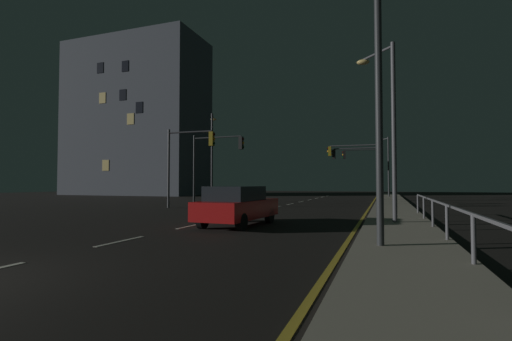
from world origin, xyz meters
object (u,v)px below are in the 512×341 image
(traffic_light_near_left, at_px, (357,159))
(traffic_light_near_right, at_px, (364,162))
(street_lamp_corner, at_px, (212,150))
(street_lamp_mid_block, at_px, (387,114))
(building_distant, at_px, (137,119))
(street_lamp_across_street, at_px, (386,160))
(car, at_px, (238,205))
(traffic_light_far_center, at_px, (357,161))
(traffic_light_overhead_east, at_px, (215,155))
(street_lamp_median, at_px, (386,70))
(traffic_light_far_left, at_px, (188,152))

(traffic_light_near_left, xyz_separation_m, traffic_light_near_right, (0.35, 5.92, -0.01))
(street_lamp_corner, relative_size, street_lamp_mid_block, 1.10)
(traffic_light_near_left, distance_m, street_lamp_mid_block, 21.19)
(building_distant, bearing_deg, street_lamp_across_street, 1.62)
(building_distant, bearing_deg, car, -46.86)
(traffic_light_far_center, relative_size, traffic_light_near_right, 0.94)
(traffic_light_far_center, bearing_deg, traffic_light_overhead_east, -129.68)
(street_lamp_across_street, bearing_deg, traffic_light_overhead_east, -121.77)
(car, relative_size, street_lamp_mid_block, 0.62)
(street_lamp_corner, bearing_deg, traffic_light_overhead_east, -60.84)
(traffic_light_near_left, relative_size, building_distant, 0.25)
(street_lamp_mid_block, bearing_deg, traffic_light_overhead_east, 142.93)
(street_lamp_median, bearing_deg, street_lamp_mid_block, 89.49)
(car, height_order, traffic_light_near_left, traffic_light_near_left)
(traffic_light_overhead_east, relative_size, street_lamp_mid_block, 0.75)
(traffic_light_far_left, xyz_separation_m, building_distant, (-22.00, 22.72, 7.46))
(traffic_light_near_right, bearing_deg, traffic_light_far_center, -93.61)
(car, bearing_deg, building_distant, 133.14)
(traffic_light_near_left, distance_m, traffic_light_near_right, 5.93)
(traffic_light_far_center, height_order, traffic_light_near_right, traffic_light_near_right)
(street_lamp_across_street, bearing_deg, street_lamp_median, -90.15)
(traffic_light_far_left, xyz_separation_m, street_lamp_median, (12.72, -12.20, 0.71))
(traffic_light_near_left, xyz_separation_m, street_lamp_across_street, (2.73, 8.57, 0.30))
(car, xyz_separation_m, traffic_light_overhead_east, (-6.81, 11.88, 3.06))
(traffic_light_near_left, relative_size, traffic_light_far_left, 1.02)
(street_lamp_mid_block, relative_size, building_distant, 0.32)
(traffic_light_near_left, xyz_separation_m, traffic_light_overhead_east, (-9.77, -11.60, -0.22))
(car, relative_size, street_lamp_across_street, 0.64)
(street_lamp_across_street, bearing_deg, car, -100.06)
(traffic_light_near_right, distance_m, street_lamp_corner, 18.19)
(street_lamp_median, bearing_deg, traffic_light_far_center, 95.51)
(street_lamp_across_street, xyz_separation_m, building_distant, (-34.81, -0.98, 6.86))
(traffic_light_overhead_east, distance_m, street_lamp_mid_block, 15.63)
(street_lamp_mid_block, bearing_deg, street_lamp_across_street, 89.93)
(traffic_light_near_right, relative_size, building_distant, 0.25)
(traffic_light_near_left, relative_size, traffic_light_overhead_east, 1.01)
(traffic_light_far_left, xyz_separation_m, street_lamp_corner, (-2.13, 7.91, 0.94))
(traffic_light_overhead_east, bearing_deg, traffic_light_near_right, 59.99)
(traffic_light_near_left, height_order, building_distant, building_distant)
(street_lamp_mid_block, bearing_deg, building_distant, 140.56)
(traffic_light_far_center, xyz_separation_m, traffic_light_near_right, (0.36, 5.76, 0.21))
(street_lamp_median, distance_m, street_lamp_mid_block, 6.31)
(traffic_light_near_right, height_order, street_lamp_mid_block, street_lamp_mid_block)
(traffic_light_far_left, distance_m, street_lamp_median, 17.64)
(traffic_light_near_right, bearing_deg, street_lamp_across_street, 48.15)
(street_lamp_across_street, relative_size, building_distant, 0.31)
(car, height_order, street_lamp_corner, street_lamp_corner)
(car, xyz_separation_m, street_lamp_across_street, (5.69, 32.06, 3.58))
(traffic_light_near_right, distance_m, street_lamp_mid_block, 27.04)
(street_lamp_median, bearing_deg, traffic_light_near_right, 93.93)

